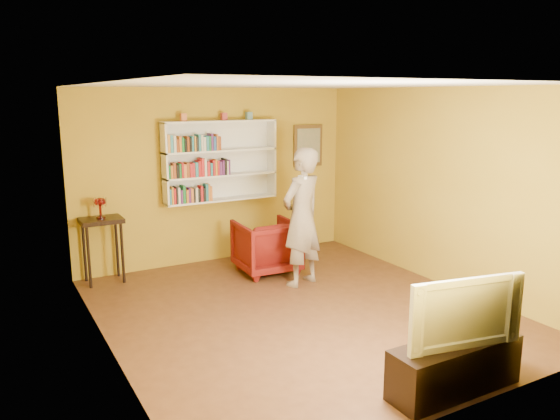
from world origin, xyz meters
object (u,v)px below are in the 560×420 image
object	(u,v)px
bookshelf	(219,161)
armchair	(267,246)
console_table	(102,229)
tv_cabinet	(455,367)
television	(459,309)
person	(302,217)
ruby_lustre	(100,204)

from	to	relation	value
bookshelf	armchair	distance (m)	1.53
bookshelf	armchair	bearing A→B (deg)	-67.96
console_table	tv_cabinet	size ratio (longest dim) A/B	0.72
bookshelf	television	world-z (taller)	bookshelf
person	tv_cabinet	size ratio (longest dim) A/B	1.48
person	television	bearing A→B (deg)	65.83
console_table	ruby_lustre	distance (m)	0.37
console_table	television	size ratio (longest dim) A/B	0.84
armchair	tv_cabinet	bearing A→B (deg)	91.97
console_table	person	world-z (taller)	person
ruby_lustre	person	bearing A→B (deg)	-31.06
armchair	person	size ratio (longest dim) A/B	0.45
ruby_lustre	television	size ratio (longest dim) A/B	0.26
tv_cabinet	armchair	bearing A→B (deg)	88.30
armchair	television	bearing A→B (deg)	91.97
ruby_lustre	armchair	world-z (taller)	ruby_lustre
bookshelf	ruby_lustre	distance (m)	1.91
console_table	person	xyz separation A→B (m)	(2.38, -1.43, 0.19)
ruby_lustre	person	distance (m)	2.78
bookshelf	person	distance (m)	1.79
tv_cabinet	television	xyz separation A→B (m)	(0.00, 0.00, 0.54)
ruby_lustre	person	size ratio (longest dim) A/B	0.15
bookshelf	television	bearing A→B (deg)	-87.00
console_table	television	world-z (taller)	television
console_table	person	distance (m)	2.78
ruby_lustre	armchair	bearing A→B (deg)	-18.11
person	television	distance (m)	3.09
bookshelf	tv_cabinet	size ratio (longest dim) A/B	1.40
armchair	person	bearing A→B (deg)	107.21
person	tv_cabinet	bearing A→B (deg)	65.83
ruby_lustre	armchair	size ratio (longest dim) A/B	0.33
person	television	world-z (taller)	person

